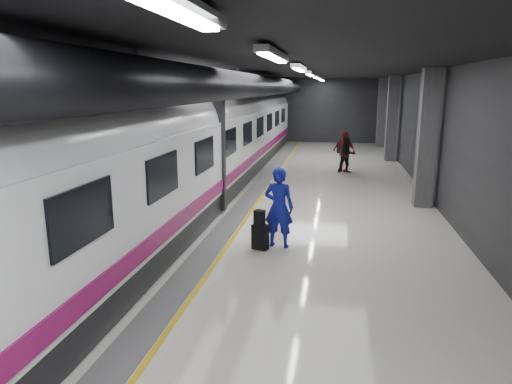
{
  "coord_description": "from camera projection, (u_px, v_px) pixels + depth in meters",
  "views": [
    {
      "loc": [
        1.64,
        -13.58,
        3.88
      ],
      "look_at": [
        -0.26,
        -2.75,
        1.36
      ],
      "focal_mm": 32.0,
      "sensor_mm": 36.0,
      "label": 1
    }
  ],
  "objects": [
    {
      "name": "ground",
      "position": [
        280.0,
        215.0,
        14.18
      ],
      "size": [
        40.0,
        40.0,
        0.0
      ],
      "primitive_type": "plane",
      "color": "silver",
      "rests_on": "ground"
    },
    {
      "name": "platform_hall",
      "position": [
        276.0,
        99.0,
        14.36
      ],
      "size": [
        10.02,
        40.02,
        4.51
      ],
      "color": "black",
      "rests_on": "ground"
    },
    {
      "name": "train",
      "position": [
        177.0,
        147.0,
        14.27
      ],
      "size": [
        3.05,
        38.0,
        4.05
      ],
      "color": "black",
      "rests_on": "ground"
    },
    {
      "name": "traveler_main",
      "position": [
        279.0,
        207.0,
        11.21
      ],
      "size": [
        0.79,
        0.58,
        2.02
      ],
      "primitive_type": "imported",
      "rotation": [
        0.0,
        0.0,
        3.0
      ],
      "color": "#1717AF",
      "rests_on": "ground"
    },
    {
      "name": "suitcase_main",
      "position": [
        260.0,
        237.0,
        11.17
      ],
      "size": [
        0.44,
        0.35,
        0.63
      ],
      "primitive_type": "cube",
      "rotation": [
        0.0,
        0.0,
        -0.32
      ],
      "color": "black",
      "rests_on": "ground"
    },
    {
      "name": "shoulder_bag",
      "position": [
        259.0,
        218.0,
        11.04
      ],
      "size": [
        0.28,
        0.17,
        0.36
      ],
      "primitive_type": "cube",
      "rotation": [
        0.0,
        0.0,
        -0.09
      ],
      "color": "black",
      "rests_on": "suitcase_main"
    },
    {
      "name": "traveler_far_a",
      "position": [
        347.0,
        155.0,
        21.15
      ],
      "size": [
        0.96,
        0.83,
        1.68
      ],
      "primitive_type": "imported",
      "rotation": [
        0.0,
        0.0,
        0.27
      ],
      "color": "black",
      "rests_on": "ground"
    },
    {
      "name": "traveler_far_b",
      "position": [
        344.0,
        151.0,
        21.53
      ],
      "size": [
        1.2,
        0.95,
        1.91
      ],
      "primitive_type": "imported",
      "rotation": [
        0.0,
        0.0,
        -0.5
      ],
      "color": "maroon",
      "rests_on": "ground"
    },
    {
      "name": "suitcase_far",
      "position": [
        340.0,
        149.0,
        27.72
      ],
      "size": [
        0.41,
        0.33,
        0.53
      ],
      "primitive_type": "cube",
      "rotation": [
        0.0,
        0.0,
        -0.28
      ],
      "color": "black",
      "rests_on": "ground"
    }
  ]
}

